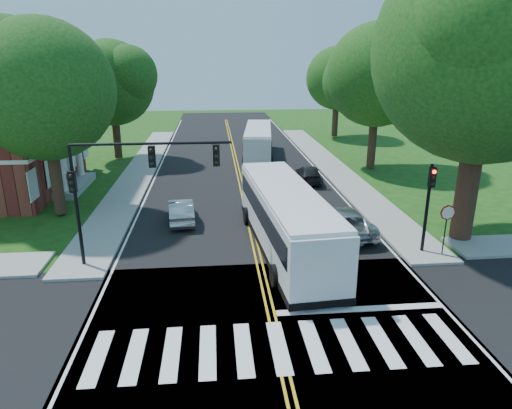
{
  "coord_description": "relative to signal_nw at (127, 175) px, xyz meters",
  "views": [
    {
      "loc": [
        -2.01,
        -13.54,
        9.42
      ],
      "look_at": [
        -0.0,
        7.75,
        2.4
      ],
      "focal_mm": 32.0,
      "sensor_mm": 36.0,
      "label": 1
    }
  ],
  "objects": [
    {
      "name": "ground",
      "position": [
        5.86,
        -6.43,
        -4.38
      ],
      "size": [
        140.0,
        140.0,
        0.0
      ],
      "primitive_type": "plane",
      "color": "#184110",
      "rests_on": "ground"
    },
    {
      "name": "road",
      "position": [
        5.86,
        11.57,
        -4.37
      ],
      "size": [
        14.0,
        96.0,
        0.01
      ],
      "primitive_type": "cube",
      "color": "black",
      "rests_on": "ground"
    },
    {
      "name": "cross_road",
      "position": [
        5.86,
        -6.43,
        -4.37
      ],
      "size": [
        60.0,
        12.0,
        0.01
      ],
      "primitive_type": "cube",
      "color": "black",
      "rests_on": "ground"
    },
    {
      "name": "center_line",
      "position": [
        5.86,
        15.57,
        -4.36
      ],
      "size": [
        0.36,
        70.0,
        0.01
      ],
      "primitive_type": "cube",
      "color": "gold",
      "rests_on": "road"
    },
    {
      "name": "edge_line_w",
      "position": [
        -0.94,
        15.57,
        -4.36
      ],
      "size": [
        0.12,
        70.0,
        0.01
      ],
      "primitive_type": "cube",
      "color": "silver",
      "rests_on": "road"
    },
    {
      "name": "edge_line_e",
      "position": [
        12.66,
        15.57,
        -4.36
      ],
      "size": [
        0.12,
        70.0,
        0.01
      ],
      "primitive_type": "cube",
      "color": "silver",
      "rests_on": "road"
    },
    {
      "name": "crosswalk",
      "position": [
        5.86,
        -6.93,
        -4.36
      ],
      "size": [
        12.6,
        3.0,
        0.01
      ],
      "primitive_type": "cube",
      "color": "silver",
      "rests_on": "road"
    },
    {
      "name": "stop_bar",
      "position": [
        9.36,
        -4.83,
        -4.36
      ],
      "size": [
        6.6,
        0.4,
        0.01
      ],
      "primitive_type": "cube",
      "color": "silver",
      "rests_on": "road"
    },
    {
      "name": "sidewalk_nw",
      "position": [
        -2.44,
        18.57,
        -4.3
      ],
      "size": [
        2.6,
        40.0,
        0.15
      ],
      "primitive_type": "cube",
      "color": "gray",
      "rests_on": "ground"
    },
    {
      "name": "sidewalk_ne",
      "position": [
        14.16,
        18.57,
        -4.3
      ],
      "size": [
        2.6,
        40.0,
        0.15
      ],
      "primitive_type": "cube",
      "color": "gray",
      "rests_on": "ground"
    },
    {
      "name": "tree_ne_big",
      "position": [
        16.86,
        1.57,
        5.24
      ],
      "size": [
        10.8,
        10.8,
        14.91
      ],
      "color": "#311B13",
      "rests_on": "ground"
    },
    {
      "name": "tree_west_near",
      "position": [
        -5.64,
        7.57,
        3.15
      ],
      "size": [
        8.0,
        8.0,
        11.4
      ],
      "color": "#311B13",
      "rests_on": "ground"
    },
    {
      "name": "tree_west_far",
      "position": [
        -5.14,
        23.57,
        2.62
      ],
      "size": [
        7.6,
        7.6,
        10.67
      ],
      "color": "#311B13",
      "rests_on": "ground"
    },
    {
      "name": "tree_east_mid",
      "position": [
        17.36,
        17.57,
        3.48
      ],
      "size": [
        8.4,
        8.4,
        11.93
      ],
      "color": "#311B13",
      "rests_on": "ground"
    },
    {
      "name": "tree_east_far",
      "position": [
        18.36,
        33.57,
        2.48
      ],
      "size": [
        7.2,
        7.2,
        10.34
      ],
      "color": "#311B13",
      "rests_on": "ground"
    },
    {
      "name": "signal_nw",
      "position": [
        0.0,
        0.0,
        0.0
      ],
      "size": [
        7.15,
        0.46,
        5.66
      ],
      "color": "black",
      "rests_on": "ground"
    },
    {
      "name": "signal_ne",
      "position": [
        14.06,
        0.01,
        -1.41
      ],
      "size": [
        0.3,
        0.46,
        4.4
      ],
      "color": "black",
      "rests_on": "ground"
    },
    {
      "name": "stop_sign",
      "position": [
        14.86,
        -0.45,
        -2.35
      ],
      "size": [
        0.76,
        0.08,
        2.53
      ],
      "color": "black",
      "rests_on": "ground"
    },
    {
      "name": "bus_lead",
      "position": [
        7.33,
        1.17,
        -2.68
      ],
      "size": [
        3.71,
        12.51,
        3.19
      ],
      "rotation": [
        0.0,
        0.0,
        3.22
      ],
      "color": "silver",
      "rests_on": "road"
    },
    {
      "name": "bus_follow",
      "position": [
        8.13,
        23.23,
        -2.84
      ],
      "size": [
        3.71,
        11.39,
        2.89
      ],
      "rotation": [
        0.0,
        0.0,
        3.03
      ],
      "color": "silver",
      "rests_on": "road"
    },
    {
      "name": "hatchback",
      "position": [
        1.82,
        5.79,
        -3.7
      ],
      "size": [
        1.82,
        4.17,
        1.33
      ],
      "primitive_type": "imported",
      "rotation": [
        0.0,
        0.0,
        3.25
      ],
      "color": "#A4A7AB",
      "rests_on": "road"
    },
    {
      "name": "suv",
      "position": [
        10.87,
        3.04,
        -3.65
      ],
      "size": [
        2.69,
        5.29,
        1.43
      ],
      "primitive_type": "imported",
      "rotation": [
        0.0,
        0.0,
        3.2
      ],
      "color": "#B5B8BD",
      "rests_on": "road"
    },
    {
      "name": "dark_sedan",
      "position": [
        11.17,
        13.9,
        -3.75
      ],
      "size": [
        2.01,
        4.34,
        1.23
      ],
      "primitive_type": "imported",
      "rotation": [
        0.0,
        0.0,
        3.07
      ],
      "color": "black",
      "rests_on": "road"
    }
  ]
}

